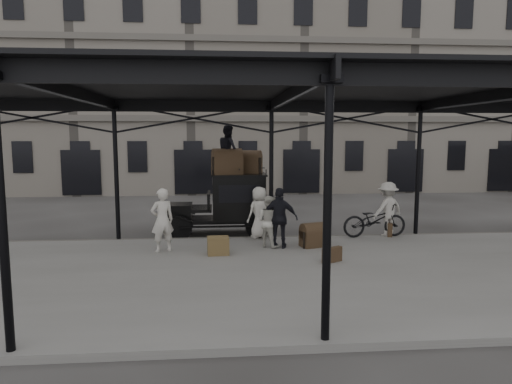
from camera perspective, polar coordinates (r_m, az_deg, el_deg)
ground at (r=13.45m, az=2.87°, el=-8.02°), size 120.00×120.00×0.00m
platform at (r=11.52m, az=4.20°, el=-10.23°), size 28.00×8.00×0.15m
canopy at (r=11.34m, az=4.19°, el=12.62°), size 22.50×9.00×4.74m
building_frontage at (r=31.12m, az=-1.53°, el=13.50°), size 64.00×8.00×14.00m
taxi at (r=16.11m, az=-3.32°, el=-1.14°), size 3.65×1.55×2.18m
porter_left at (r=13.45m, az=-11.64°, el=-3.46°), size 0.80×0.68×1.85m
porter_midleft at (r=13.79m, az=1.60°, el=-3.68°), size 0.96×0.94×1.56m
porter_centre at (r=14.94m, az=0.42°, el=-2.57°), size 0.99×0.88×1.70m
porter_official at (r=13.61m, az=3.00°, el=-3.28°), size 1.14×0.70×1.82m
porter_right at (r=15.90m, az=16.13°, el=-2.05°), size 1.34×1.06×1.81m
bicycle at (r=15.66m, az=14.60°, el=-3.41°), size 2.20×0.90×1.13m
porter_roof at (r=15.86m, az=-3.47°, el=5.32°), size 0.87×0.98×1.68m
steamer_trunk_roof_near at (r=15.73m, az=-3.63°, el=3.58°), size 1.10×0.79×0.73m
steamer_trunk_roof_far at (r=16.21m, az=-1.00°, el=3.58°), size 1.05×0.86×0.67m
steamer_trunk_platform at (r=14.02m, az=7.34°, el=-5.53°), size 0.94×0.73×0.61m
wicker_hamper at (r=13.04m, az=-4.75°, el=-6.70°), size 0.63×0.49×0.50m
suitcase_upright at (r=16.05m, az=16.34°, el=-4.45°), size 0.32×0.62×0.45m
suitcase_flat at (r=12.40m, az=9.49°, el=-7.74°), size 0.60×0.42×0.40m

